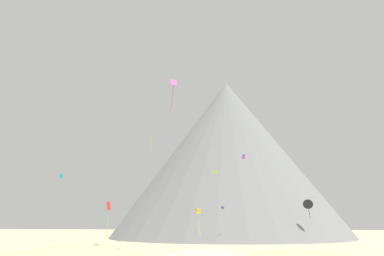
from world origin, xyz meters
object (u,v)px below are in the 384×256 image
(kite_red_low, at_px, (108,212))
(kite_lime_mid, at_px, (215,172))
(bush_scatter_east, at_px, (106,255))
(kite_magenta_mid, at_px, (173,88))
(kite_yellow_mid, at_px, (151,139))
(kite_teal_low, at_px, (61,176))
(rock_massif, at_px, (233,161))
(kite_violet_mid, at_px, (244,157))
(bush_far_right, at_px, (122,253))
(kite_indigo_low, at_px, (223,209))
(kite_gold_low, at_px, (198,212))
(bush_near_left, at_px, (30,256))
(kite_black_low, at_px, (308,204))
(bush_low_patch, at_px, (173,255))

(kite_red_low, distance_m, kite_lime_mid, 25.98)
(bush_scatter_east, height_order, kite_magenta_mid, kite_magenta_mid)
(kite_yellow_mid, xyz_separation_m, kite_teal_low, (-14.60, -15.22, -10.64))
(rock_massif, bearing_deg, kite_magenta_mid, -97.00)
(kite_red_low, bearing_deg, kite_violet_mid, -152.07)
(rock_massif, distance_m, kite_violet_mid, 39.55)
(kite_magenta_mid, bearing_deg, kite_violet_mid, 91.47)
(bush_far_right, distance_m, rock_massif, 72.07)
(kite_yellow_mid, distance_m, kite_magenta_mid, 34.23)
(kite_indigo_low, xyz_separation_m, kite_yellow_mid, (-17.17, -1.06, 16.81))
(kite_gold_low, bearing_deg, kite_teal_low, 65.18)
(bush_near_left, xyz_separation_m, kite_lime_mid, (23.07, 26.57, 14.23))
(kite_indigo_low, bearing_deg, kite_magenta_mid, 27.10)
(bush_near_left, height_order, kite_violet_mid, kite_violet_mid)
(kite_yellow_mid, relative_size, kite_magenta_mid, 0.77)
(kite_violet_mid, bearing_deg, kite_yellow_mid, 166.56)
(kite_black_low, relative_size, kite_red_low, 0.71)
(kite_black_low, relative_size, kite_violet_mid, 3.57)
(bush_low_patch, height_order, rock_massif, rock_massif)
(kite_red_low, bearing_deg, kite_yellow_mid, -108.12)
(kite_gold_low, relative_size, kite_magenta_mid, 0.92)
(kite_magenta_mid, bearing_deg, kite_teal_low, 171.15)
(bush_near_left, xyz_separation_m, kite_violet_mid, (29.09, 30.75, 18.03))
(kite_yellow_mid, distance_m, kite_violet_mid, 23.98)
(kite_indigo_low, bearing_deg, bush_low_patch, 30.09)
(kite_red_low, bearing_deg, bush_far_right, 112.79)
(bush_low_patch, bearing_deg, bush_scatter_east, 178.13)
(bush_low_patch, height_order, kite_gold_low, kite_gold_low)
(bush_far_right, distance_m, kite_teal_low, 30.27)
(kite_red_low, height_order, kite_lime_mid, kite_lime_mid)
(bush_low_patch, height_order, kite_black_low, kite_black_low)
(bush_near_left, height_order, kite_yellow_mid, kite_yellow_mid)
(kite_indigo_low, bearing_deg, kite_gold_low, 25.77)
(kite_indigo_low, distance_m, kite_teal_low, 36.23)
(bush_low_patch, distance_m, kite_black_low, 45.88)
(rock_massif, height_order, kite_teal_low, rock_massif)
(bush_far_right, bearing_deg, kite_indigo_low, 70.86)
(bush_scatter_east, relative_size, kite_gold_low, 0.21)
(kite_red_low, distance_m, kite_magenta_mid, 21.61)
(kite_indigo_low, bearing_deg, kite_teal_low, -25.89)
(bush_near_left, bearing_deg, kite_indigo_low, 58.01)
(kite_lime_mid, height_order, kite_violet_mid, kite_violet_mid)
(kite_red_low, height_order, kite_violet_mid, kite_violet_mid)
(bush_far_right, xyz_separation_m, kite_magenta_mid, (6.45, 1.97, 24.61))
(kite_yellow_mid, height_order, kite_red_low, kite_yellow_mid)
(bush_near_left, distance_m, kite_red_low, 12.22)
(rock_massif, bearing_deg, bush_scatter_east, -102.77)
(kite_magenta_mid, bearing_deg, bush_far_right, -138.51)
(kite_red_low, xyz_separation_m, kite_teal_low, (-15.78, 15.05, 7.49))
(kite_black_low, height_order, kite_magenta_mid, kite_magenta_mid)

